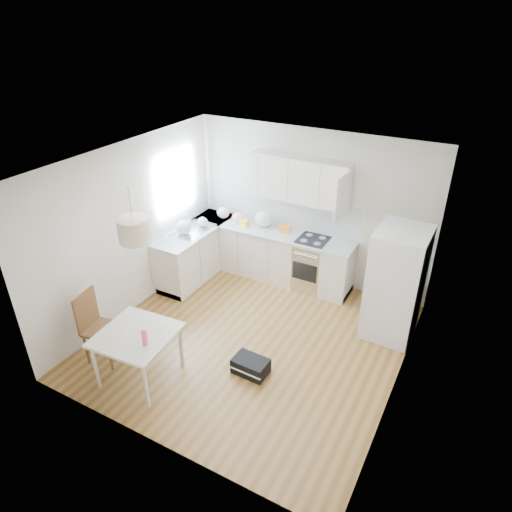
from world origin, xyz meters
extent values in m
plane|color=brown|center=(0.00, 0.00, 0.00)|extent=(4.20, 4.20, 0.00)
plane|color=white|center=(0.00, 0.00, 2.70)|extent=(4.20, 4.20, 0.00)
plane|color=beige|center=(0.00, 2.10, 1.35)|extent=(4.20, 0.00, 4.20)
plane|color=beige|center=(-2.10, 0.00, 1.35)|extent=(0.00, 4.20, 4.20)
plane|color=beige|center=(2.10, 0.00, 1.35)|extent=(0.00, 4.20, 4.20)
cube|color=#BFE0F9|center=(-2.09, 1.15, 1.75)|extent=(0.02, 1.00, 1.00)
cube|color=silver|center=(-0.60, 1.80, 0.44)|extent=(3.00, 0.60, 0.88)
cube|color=silver|center=(-1.80, 1.20, 0.44)|extent=(0.60, 1.80, 0.88)
cube|color=#B3B6B8|center=(-0.60, 1.80, 0.90)|extent=(3.02, 0.64, 0.04)
cube|color=#B3B6B8|center=(-1.80, 1.20, 0.90)|extent=(0.64, 1.82, 0.04)
cube|color=silver|center=(-0.60, 2.09, 1.21)|extent=(3.00, 0.01, 0.58)
cube|color=silver|center=(-2.09, 1.20, 1.21)|extent=(0.01, 1.80, 0.58)
cube|color=silver|center=(-0.15, 1.94, 1.88)|extent=(1.70, 0.32, 0.75)
cube|color=#BDB5A1|center=(-0.90, -1.37, 0.71)|extent=(0.99, 0.99, 0.04)
cylinder|color=silver|center=(-1.26, -1.78, 0.35)|extent=(0.05, 0.05, 0.69)
cylinder|color=silver|center=(-0.48, -1.73, 0.35)|extent=(0.05, 0.05, 0.69)
cylinder|color=silver|center=(-1.32, -1.01, 0.35)|extent=(0.05, 0.05, 0.69)
cylinder|color=silver|center=(-0.54, -0.95, 0.35)|extent=(0.05, 0.05, 0.69)
cylinder|color=#E23E71|center=(-0.66, -1.46, 0.85)|extent=(0.09, 0.09, 0.24)
cube|color=black|center=(0.33, -0.59, 0.11)|extent=(0.48, 0.32, 0.22)
cylinder|color=beige|center=(-0.77, -1.28, 2.18)|extent=(0.40, 0.40, 0.28)
ellipsoid|color=white|center=(-1.61, 1.84, 1.02)|extent=(0.23, 0.20, 0.21)
ellipsoid|color=white|center=(-1.26, 1.80, 1.02)|extent=(0.22, 0.18, 0.19)
ellipsoid|color=white|center=(-0.78, 1.87, 1.06)|extent=(0.31, 0.27, 0.28)
ellipsoid|color=white|center=(-1.73, 1.35, 1.01)|extent=(0.19, 0.16, 0.17)
ellipsoid|color=white|center=(-1.84, 0.95, 1.04)|extent=(0.27, 0.23, 0.25)
cube|color=orange|center=(-0.36, 1.86, 0.98)|extent=(0.20, 0.15, 0.12)
cube|color=#FFAD28|center=(-1.09, 1.73, 0.98)|extent=(0.18, 0.13, 0.11)
cube|color=red|center=(-1.34, 1.90, 0.98)|extent=(0.21, 0.20, 0.12)
camera|label=1|loc=(2.63, -4.65, 4.39)|focal=32.00mm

